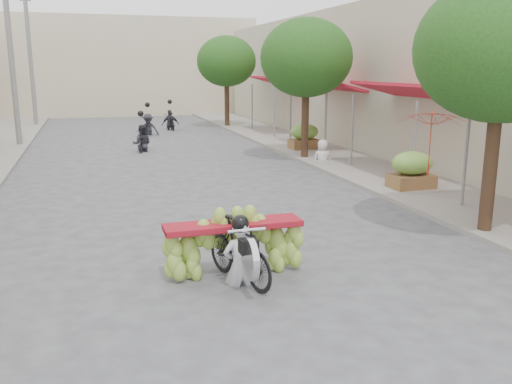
% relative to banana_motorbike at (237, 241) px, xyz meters
% --- Properties ---
extents(ground, '(120.00, 120.00, 0.00)m').
position_rel_banana_motorbike_xyz_m(ground, '(0.22, -3.18, -0.67)').
color(ground, '#57585C').
rests_on(ground, ground).
extents(sidewalk_right, '(4.00, 60.00, 0.12)m').
position_rel_banana_motorbike_xyz_m(sidewalk_right, '(7.22, 11.82, -0.61)').
color(sidewalk_right, gray).
rests_on(sidewalk_right, ground).
extents(shophouse_row_right, '(9.77, 40.00, 6.00)m').
position_rel_banana_motorbike_xyz_m(shophouse_row_right, '(12.21, 10.82, 2.33)').
color(shophouse_row_right, '#B4AD95').
rests_on(shophouse_row_right, ground).
extents(far_building, '(20.00, 6.00, 7.00)m').
position_rel_banana_motorbike_xyz_m(far_building, '(0.22, 34.82, 2.83)').
color(far_building, beige).
rests_on(far_building, ground).
extents(utility_pole_far, '(0.60, 0.24, 8.00)m').
position_rel_banana_motorbike_xyz_m(utility_pole_far, '(-5.18, 17.82, 3.36)').
color(utility_pole_far, slate).
rests_on(utility_pole_far, ground).
extents(utility_pole_back, '(0.60, 0.24, 8.00)m').
position_rel_banana_motorbike_xyz_m(utility_pole_back, '(-5.18, 26.82, 3.36)').
color(utility_pole_back, slate).
rests_on(utility_pole_back, ground).
extents(street_tree_near, '(3.40, 3.40, 5.25)m').
position_rel_banana_motorbike_xyz_m(street_tree_near, '(5.62, 0.82, 3.12)').
color(street_tree_near, '#3A2719').
rests_on(street_tree_near, ground).
extents(street_tree_mid, '(3.40, 3.40, 5.25)m').
position_rel_banana_motorbike_xyz_m(street_tree_mid, '(5.62, 10.82, 3.12)').
color(street_tree_mid, '#3A2719').
rests_on(street_tree_mid, ground).
extents(street_tree_far, '(3.40, 3.40, 5.25)m').
position_rel_banana_motorbike_xyz_m(street_tree_far, '(5.62, 22.82, 3.12)').
color(street_tree_far, '#3A2719').
rests_on(street_tree_far, ground).
extents(produce_crate_mid, '(1.20, 0.88, 1.16)m').
position_rel_banana_motorbike_xyz_m(produce_crate_mid, '(6.42, 4.82, 0.05)').
color(produce_crate_mid, brown).
rests_on(produce_crate_mid, ground).
extents(produce_crate_far, '(1.20, 0.88, 1.16)m').
position_rel_banana_motorbike_xyz_m(produce_crate_far, '(6.42, 12.82, 0.05)').
color(produce_crate_far, brown).
rests_on(produce_crate_far, ground).
extents(banana_motorbike, '(2.32, 1.93, 1.93)m').
position_rel_banana_motorbike_xyz_m(banana_motorbike, '(0.00, 0.00, 0.00)').
color(banana_motorbike, black).
rests_on(banana_motorbike, ground).
extents(market_umbrella, '(2.36, 2.36, 1.65)m').
position_rel_banana_motorbike_xyz_m(market_umbrella, '(6.01, 3.45, 1.76)').
color(market_umbrella, red).
rests_on(market_umbrella, ground).
extents(pedestrian, '(0.77, 0.49, 1.50)m').
position_rel_banana_motorbike_xyz_m(pedestrian, '(5.99, 9.96, 0.21)').
color(pedestrian, silver).
rests_on(pedestrian, ground).
extents(bg_motorbike_a, '(0.88, 1.57, 1.95)m').
position_rel_banana_motorbike_xyz_m(bg_motorbike_a, '(-0.10, 14.83, 0.10)').
color(bg_motorbike_a, black).
rests_on(bg_motorbike_a, ground).
extents(bg_motorbike_b, '(1.16, 1.85, 1.95)m').
position_rel_banana_motorbike_xyz_m(bg_motorbike_b, '(0.77, 20.35, 0.17)').
color(bg_motorbike_b, black).
rests_on(bg_motorbike_b, ground).
extents(bg_motorbike_c, '(1.00, 1.61, 1.95)m').
position_rel_banana_motorbike_xyz_m(bg_motorbike_c, '(2.24, 22.52, 0.14)').
color(bg_motorbike_c, black).
rests_on(bg_motorbike_c, ground).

